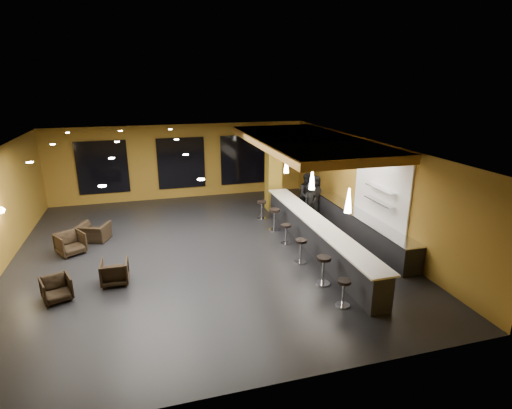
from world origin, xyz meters
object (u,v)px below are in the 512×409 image
object	(u,v)px
staff_b	(308,195)
bar_stool_0	(344,289)
bar_stool_2	(301,248)
armchair_c	(70,243)
pendant_1	(312,179)
bar_stool_4	(274,217)
staff_c	(314,195)
bar_stool_1	(323,267)
bar_stool_3	(286,231)
pendant_2	(286,164)
armchair_a	(56,289)
armchair_d	(94,232)
pendant_0	(349,200)
column	(273,170)
bar_stool_5	(262,208)
bar_counter	(316,236)
staff_a	(310,204)
prep_counter	(361,227)
armchair_b	(115,272)

from	to	relation	value
staff_b	bar_stool_0	bearing A→B (deg)	-105.77
bar_stool_0	bar_stool_2	bearing A→B (deg)	92.33
staff_b	armchair_c	size ratio (longest dim) A/B	2.27
pendant_1	armchair_c	bearing A→B (deg)	169.77
bar_stool_0	bar_stool_4	size ratio (longest dim) A/B	0.86
staff_b	staff_c	size ratio (longest dim) A/B	1.08
bar_stool_1	bar_stool_3	distance (m)	2.97
pendant_2	bar_stool_0	bearing A→B (deg)	-96.44
armchair_a	armchair_d	bearing A→B (deg)	61.26
pendant_0	pendant_2	distance (m)	5.00
armchair_c	pendant_2	bearing A→B (deg)	-23.93
armchair_d	bar_stool_3	size ratio (longest dim) A/B	1.37
bar_stool_2	pendant_1	bearing A→B (deg)	56.10
column	bar_stool_5	size ratio (longest dim) A/B	4.63
bar_counter	bar_stool_4	distance (m)	2.26
column	bar_stool_4	bearing A→B (deg)	-106.86
bar_stool_0	bar_stool_2	distance (m)	2.63
pendant_2	bar_stool_1	xyz separation A→B (m)	(-0.73, -5.18, -1.82)
bar_counter	bar_stool_0	distance (m)	3.43
armchair_d	staff_a	bearing A→B (deg)	-160.85
pendant_2	armchair_d	size ratio (longest dim) A/B	0.72
pendant_2	armchair_c	world-z (taller)	pendant_2
armchair_c	bar_stool_0	xyz separation A→B (m)	(7.15, -5.28, 0.10)
pendant_0	armchair_d	distance (m)	8.97
bar_stool_2	bar_stool_5	bearing A→B (deg)	90.28
pendant_0	bar_stool_3	xyz separation A→B (m)	(-0.77, 2.79, -1.89)
prep_counter	bar_stool_0	bearing A→B (deg)	-125.16
pendant_0	armchair_c	world-z (taller)	pendant_0
bar_stool_3	bar_stool_2	bearing A→B (deg)	-92.12
pendant_2	armchair_d	bearing A→B (deg)	-179.19
armchair_c	staff_a	bearing A→B (deg)	-27.87
bar_stool_4	bar_stool_0	bearing A→B (deg)	-89.69
pendant_1	bar_stool_4	bearing A→B (deg)	114.52
bar_stool_5	armchair_c	bearing A→B (deg)	-167.29
bar_stool_1	bar_stool_5	world-z (taller)	bar_stool_1
column	armchair_d	xyz separation A→B (m)	(-7.24, -1.70, -1.43)
pendant_2	bar_stool_5	size ratio (longest dim) A/B	0.93
column	pendant_1	xyz separation A→B (m)	(0.00, -4.10, 0.60)
staff_a	bar_stool_3	size ratio (longest dim) A/B	2.24
bar_counter	armchair_c	world-z (taller)	bar_counter
staff_b	bar_stool_3	xyz separation A→B (m)	(-1.86, -2.53, -0.46)
pendant_1	pendant_2	bearing A→B (deg)	90.00
armchair_b	bar_stool_1	xyz separation A→B (m)	(5.63, -1.64, 0.19)
pendant_2	bar_stool_2	bearing A→B (deg)	-102.47
staff_c	bar_stool_5	size ratio (longest dim) A/B	2.25
pendant_1	bar_stool_0	bearing A→B (deg)	-100.53
prep_counter	armchair_c	world-z (taller)	prep_counter
bar_stool_2	bar_stool_4	distance (m)	2.86
column	armchair_b	distance (m)	8.30
bar_stool_2	bar_stool_3	size ratio (longest dim) A/B	1.08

